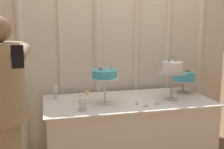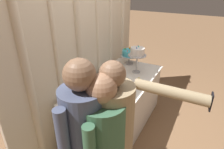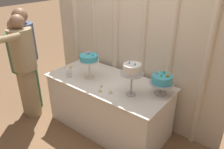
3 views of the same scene
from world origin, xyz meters
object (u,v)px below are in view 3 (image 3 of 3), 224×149
guest_girl_blue_dress (25,65)px  guest_man_dark_suit (23,65)px  cake_display_leftmost (89,59)px  cake_display_rightmost (162,80)px  wine_glass (82,57)px  tealight_far_left (101,86)px  guest_man_pink_jacket (27,57)px  tealight_near_left (100,91)px  cake_display_center (132,70)px  flower_vase (69,73)px  tealight_near_right (111,92)px  cake_table (108,105)px

guest_girl_blue_dress → guest_man_dark_suit: 0.12m
cake_display_leftmost → guest_girl_blue_dress: (-0.89, -0.45, -0.17)m
cake_display_rightmost → wine_glass: cake_display_rightmost is taller
wine_glass → tealight_far_left: wine_glass is taller
cake_display_leftmost → guest_man_dark_suit: (-1.00, -0.42, -0.21)m
cake_display_leftmost → wine_glass: size_ratio=2.79×
guest_man_dark_suit → guest_man_pink_jacket: bearing=115.3°
tealight_near_left → guest_man_dark_suit: size_ratio=0.03×
tealight_far_left → tealight_near_left: (0.06, -0.09, -0.00)m
cake_display_center → guest_man_dark_suit: guest_man_dark_suit is taller
wine_glass → tealight_near_left: wine_glass is taller
cake_display_center → guest_man_dark_suit: 1.78m
flower_vase → tealight_near_left: flower_vase is taller
cake_display_leftmost → wine_glass: cake_display_leftmost is taller
cake_display_center → wine_glass: 1.26m
cake_display_rightmost → tealight_near_left: size_ratio=6.09×
guest_man_dark_suit → tealight_near_right: bearing=10.2°
cake_display_leftmost → tealight_near_right: (0.50, -0.15, -0.27)m
cake_display_center → tealight_near_right: cake_display_center is taller
wine_glass → tealight_near_left: 0.99m
tealight_near_left → guest_man_dark_suit: guest_man_dark_suit is taller
tealight_far_left → guest_man_dark_suit: guest_man_dark_suit is taller
cake_table → cake_display_leftmost: cake_display_leftmost is taller
cake_display_rightmost → flower_vase: 1.30m
wine_glass → cake_display_leftmost: bearing=-34.4°
cake_table → tealight_far_left: (0.03, -0.18, 0.40)m
cake_display_center → tealight_near_right: size_ratio=8.88×
wine_glass → tealight_near_right: 1.08m
wine_glass → guest_man_dark_suit: size_ratio=0.09×
flower_vase → wine_glass: bearing=115.7°
tealight_far_left → tealight_near_right: tealight_near_right is taller
tealight_near_left → guest_man_pink_jacket: size_ratio=0.03×
cake_table → cake_display_rightmost: bearing=11.7°
flower_vase → guest_girl_blue_dress: size_ratio=0.12×
tealight_near_right → cake_display_leftmost: bearing=163.4°
tealight_far_left → tealight_near_left: tealight_far_left is taller
cake_display_leftmost → guest_girl_blue_dress: bearing=-153.2°
cake_display_rightmost → guest_man_dark_suit: guest_man_dark_suit is taller
guest_man_pink_jacket → tealight_near_right: bearing=5.1°
wine_glass → flower_vase: size_ratio=0.73×
wine_glass → cake_display_rightmost: bearing=-3.7°
tealight_far_left → cake_table: bearing=99.7°
guest_man_pink_jacket → cake_display_rightmost: bearing=14.1°
guest_man_pink_jacket → guest_man_dark_suit: bearing=-64.7°
guest_man_dark_suit → cake_table: bearing=21.3°
guest_girl_blue_dress → guest_man_dark_suit: (-0.11, 0.03, -0.04)m
cake_display_center → guest_man_dark_suit: (-1.72, -0.40, -0.26)m
cake_display_center → wine_glass: bearing=164.1°
cake_table → tealight_near_left: tealight_near_left is taller
cake_display_rightmost → tealight_near_left: 0.78m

